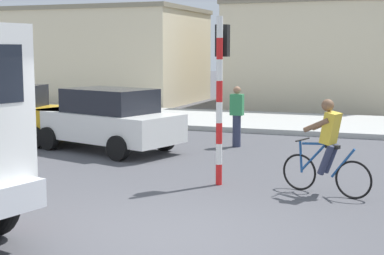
# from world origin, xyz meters

# --- Properties ---
(ground_plane) EXTENTS (120.00, 120.00, 0.00)m
(ground_plane) POSITION_xyz_m (0.00, 0.00, 0.00)
(ground_plane) COLOR #4C4C51
(sidewalk_far) EXTENTS (80.00, 5.00, 0.16)m
(sidewalk_far) POSITION_xyz_m (0.00, 12.72, 0.08)
(sidewalk_far) COLOR #ADADA8
(sidewalk_far) RESTS_ON ground
(cyclist) EXTENTS (1.65, 0.68, 1.72)m
(cyclist) POSITION_xyz_m (1.69, 3.22, 0.86)
(cyclist) COLOR black
(cyclist) RESTS_ON ground
(traffic_light_pole) EXTENTS (0.24, 0.43, 3.20)m
(traffic_light_pole) POSITION_xyz_m (-0.35, 3.37, 2.07)
(traffic_light_pole) COLOR red
(traffic_light_pole) RESTS_ON ground
(car_red_near) EXTENTS (4.32, 2.78, 1.60)m
(car_red_near) POSITION_xyz_m (-4.19, 5.96, 0.82)
(car_red_near) COLOR white
(car_red_near) RESTS_ON ground
(car_white_mid) EXTENTS (4.19, 2.28, 1.60)m
(car_white_mid) POSITION_xyz_m (-7.56, 6.25, 0.82)
(car_white_mid) COLOR gold
(car_white_mid) RESTS_ON ground
(pedestrian_near_kerb) EXTENTS (0.34, 0.22, 1.62)m
(pedestrian_near_kerb) POSITION_xyz_m (-1.23, 7.69, 0.85)
(pedestrian_near_kerb) COLOR #2D334C
(pedestrian_near_kerb) RESTS_ON ground
(building_corner_left) EXTENTS (8.84, 6.54, 4.57)m
(building_corner_left) POSITION_xyz_m (-11.07, 18.86, 2.29)
(building_corner_left) COLOR beige
(building_corner_left) RESTS_ON ground
(building_mid_block) EXTENTS (7.17, 8.15, 4.69)m
(building_mid_block) POSITION_xyz_m (-1.08, 20.74, 2.35)
(building_mid_block) COLOR beige
(building_mid_block) RESTS_ON ground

